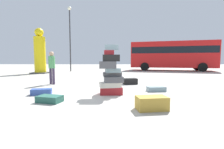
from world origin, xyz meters
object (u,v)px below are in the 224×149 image
(suitcase_navy_left_side, at_px, (41,92))
(suitcase_black_foreground_far, at_px, (130,81))
(suitcase_tower, at_px, (111,75))
(person_bearded_onlooker, at_px, (52,65))
(yellow_dummy_statue, at_px, (40,53))
(suitcase_slate_foreground_near, at_px, (156,89))
(suitcase_teal_behind_tower, at_px, (50,99))
(lamp_post, at_px, (70,30))
(suitcase_tan_upright_blue, at_px, (152,103))
(parked_bus, at_px, (172,54))

(suitcase_navy_left_side, bearing_deg, suitcase_black_foreground_far, 24.59)
(suitcase_tower, distance_m, person_bearded_onlooker, 3.70)
(suitcase_black_foreground_far, height_order, yellow_dummy_statue, yellow_dummy_statue)
(suitcase_slate_foreground_near, distance_m, suitcase_black_foreground_far, 1.98)
(suitcase_teal_behind_tower, distance_m, suitcase_slate_foreground_near, 3.76)
(lamp_post, bearing_deg, suitcase_tower, -68.08)
(suitcase_teal_behind_tower, height_order, suitcase_black_foreground_far, suitcase_black_foreground_far)
(suitcase_teal_behind_tower, distance_m, suitcase_tan_upright_blue, 2.75)
(suitcase_navy_left_side, distance_m, suitcase_black_foreground_far, 4.07)
(suitcase_tan_upright_blue, distance_m, yellow_dummy_statue, 13.06)
(suitcase_black_foreground_far, distance_m, lamp_post, 11.25)
(suitcase_slate_foreground_near, height_order, parked_bus, parked_bus)
(yellow_dummy_statue, bearing_deg, person_bearded_onlooker, -61.00)
(suitcase_tower, relative_size, person_bearded_onlooker, 1.08)
(suitcase_navy_left_side, bearing_deg, parked_bus, 43.04)
(parked_bus, bearing_deg, suitcase_navy_left_side, -109.33)
(suitcase_navy_left_side, bearing_deg, suitcase_teal_behind_tower, -69.16)
(suitcase_tower, relative_size, suitcase_tan_upright_blue, 2.40)
(suitcase_slate_foreground_near, height_order, suitcase_tan_upright_blue, suitcase_tan_upright_blue)
(suitcase_slate_foreground_near, height_order, lamp_post, lamp_post)
(suitcase_black_foreground_far, relative_size, yellow_dummy_statue, 0.17)
(suitcase_tower, relative_size, suitcase_slate_foreground_near, 2.57)
(parked_bus, bearing_deg, suitcase_tan_upright_blue, -95.81)
(suitcase_navy_left_side, height_order, lamp_post, lamp_post)
(suitcase_tan_upright_blue, height_order, lamp_post, lamp_post)
(person_bearded_onlooker, bearing_deg, suitcase_black_foreground_far, 34.73)
(yellow_dummy_statue, bearing_deg, parked_bus, 18.80)
(lamp_post, bearing_deg, suitcase_tan_upright_blue, -66.90)
(suitcase_slate_foreground_near, bearing_deg, yellow_dummy_statue, 125.67)
(yellow_dummy_statue, xyz_separation_m, lamp_post, (1.96, 2.60, 2.47))
(suitcase_slate_foreground_near, bearing_deg, lamp_post, 110.70)
(parked_bus, distance_m, lamp_post, 11.29)
(suitcase_slate_foreground_near, xyz_separation_m, person_bearded_onlooker, (-4.59, 1.65, 0.85))
(suitcase_tan_upright_blue, relative_size, suitcase_black_foreground_far, 1.09)
(yellow_dummy_statue, relative_size, parked_bus, 0.43)
(yellow_dummy_statue, bearing_deg, lamp_post, 53.00)
(suitcase_teal_behind_tower, height_order, yellow_dummy_statue, yellow_dummy_statue)
(suitcase_tower, distance_m, suitcase_tan_upright_blue, 2.07)
(suitcase_teal_behind_tower, height_order, person_bearded_onlooker, person_bearded_onlooker)
(suitcase_teal_behind_tower, xyz_separation_m, person_bearded_onlooker, (-1.25, 3.37, 0.84))
(suitcase_slate_foreground_near, bearing_deg, suitcase_tan_upright_blue, -115.08)
(suitcase_tan_upright_blue, distance_m, parked_bus, 15.90)
(suitcase_slate_foreground_near, relative_size, yellow_dummy_statue, 0.17)
(suitcase_black_foreground_far, bearing_deg, yellow_dummy_statue, 125.82)
(suitcase_navy_left_side, height_order, person_bearded_onlooker, person_bearded_onlooker)
(suitcase_teal_behind_tower, xyz_separation_m, suitcase_navy_left_side, (-0.69, 0.99, 0.01))
(suitcase_teal_behind_tower, height_order, suitcase_navy_left_side, suitcase_navy_left_side)
(suitcase_tower, bearing_deg, lamp_post, 111.92)
(suitcase_navy_left_side, relative_size, yellow_dummy_statue, 0.16)
(suitcase_tower, xyz_separation_m, suitcase_slate_foreground_near, (1.67, 0.61, -0.59))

